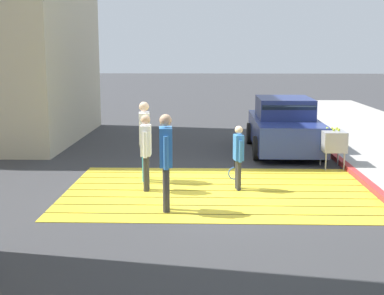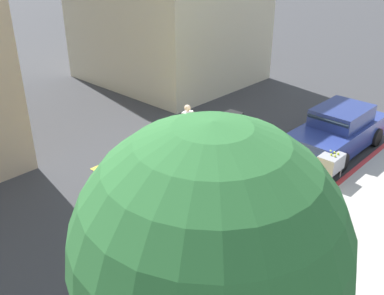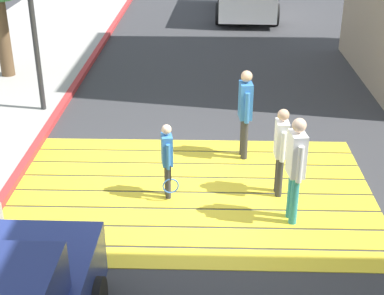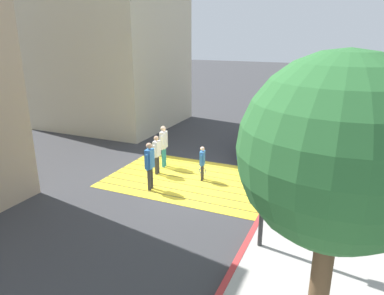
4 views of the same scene
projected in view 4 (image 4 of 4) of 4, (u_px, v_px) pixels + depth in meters
The scene contains 13 objects.
ground_plane at pixel (191, 180), 14.04m from camera, with size 120.00×120.00×0.00m, color #38383A.
crosswalk_stripes at pixel (191, 179), 14.04m from camera, with size 6.40×4.35×0.01m.
sidewalk_west at pixel (344, 205), 11.86m from camera, with size 4.80×40.00×0.12m, color #ADA8A0.
curb_painted at pixel (274, 192), 12.77m from camera, with size 0.16×40.00×0.13m, color #BC3333.
building_far_south at pixel (108, 50), 21.71m from camera, with size 8.00×7.04×9.08m.
car_parked_near_curb at pixel (268, 137), 17.07m from camera, with size 2.01×4.32×1.57m.
traffic_light_corner at pixel (266, 140), 8.61m from camera, with size 0.39×0.28×4.24m.
street_tree at pixel (330, 156), 5.74m from camera, with size 3.20×3.20×5.32m.
tennis_ball_cart at pixel (278, 155), 14.76m from camera, with size 0.56×0.80×1.02m.
pedestrian_adult_lead at pixel (157, 152), 14.34m from camera, with size 0.21×0.48×1.61m.
pedestrian_adult_trailing at pixel (150, 163), 12.84m from camera, with size 0.26×0.52×1.80m.
pedestrian_adult_side at pixel (164, 143), 15.08m from camera, with size 0.27×0.52×1.81m.
pedestrian_child_with_racket at pixel (202, 161), 13.77m from camera, with size 0.32×0.42×1.37m.
Camera 4 is at (-5.29, 11.85, 5.52)m, focal length 33.34 mm.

